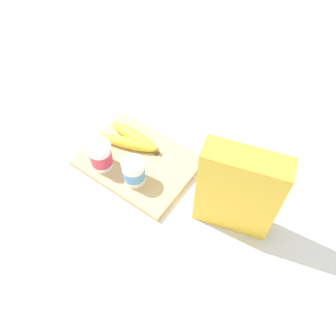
{
  "coord_description": "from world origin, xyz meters",
  "views": [
    {
      "loc": [
        -0.43,
        0.45,
        0.87
      ],
      "look_at": [
        -0.11,
        0.0,
        0.07
      ],
      "focal_mm": 38.48,
      "sensor_mm": 36.0,
      "label": 1
    }
  ],
  "objects_px": {
    "cereal_box": "(238,192)",
    "yogurt_cup_front": "(134,172)",
    "yogurt_cup_back": "(101,156)",
    "cutting_board": "(138,162)",
    "banana_bunch": "(131,139)"
  },
  "relations": [
    {
      "from": "cereal_box",
      "to": "yogurt_cup_front",
      "type": "bearing_deg",
      "value": 176.55
    },
    {
      "from": "yogurt_cup_front",
      "to": "cereal_box",
      "type": "bearing_deg",
      "value": -167.55
    },
    {
      "from": "yogurt_cup_front",
      "to": "yogurt_cup_back",
      "type": "relative_size",
      "value": 0.93
    },
    {
      "from": "yogurt_cup_front",
      "to": "yogurt_cup_back",
      "type": "xyz_separation_m",
      "value": [
        0.11,
        0.01,
        0.0
      ]
    },
    {
      "from": "yogurt_cup_front",
      "to": "yogurt_cup_back",
      "type": "height_order",
      "value": "yogurt_cup_back"
    },
    {
      "from": "yogurt_cup_back",
      "to": "cutting_board",
      "type": "bearing_deg",
      "value": -133.64
    },
    {
      "from": "cereal_box",
      "to": "yogurt_cup_back",
      "type": "xyz_separation_m",
      "value": [
        0.38,
        0.08,
        -0.08
      ]
    },
    {
      "from": "cereal_box",
      "to": "banana_bunch",
      "type": "relative_size",
      "value": 1.52
    },
    {
      "from": "cutting_board",
      "to": "yogurt_cup_front",
      "type": "xyz_separation_m",
      "value": [
        -0.04,
        0.06,
        0.05
      ]
    },
    {
      "from": "cutting_board",
      "to": "yogurt_cup_front",
      "type": "bearing_deg",
      "value": 122.09
    },
    {
      "from": "yogurt_cup_front",
      "to": "banana_bunch",
      "type": "distance_m",
      "value": 0.14
    },
    {
      "from": "banana_bunch",
      "to": "yogurt_cup_back",
      "type": "bearing_deg",
      "value": 81.85
    },
    {
      "from": "yogurt_cup_back",
      "to": "banana_bunch",
      "type": "xyz_separation_m",
      "value": [
        -0.02,
        -0.11,
        -0.03
      ]
    },
    {
      "from": "cutting_board",
      "to": "cereal_box",
      "type": "distance_m",
      "value": 0.34
    },
    {
      "from": "yogurt_cup_front",
      "to": "banana_bunch",
      "type": "relative_size",
      "value": 0.45
    }
  ]
}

